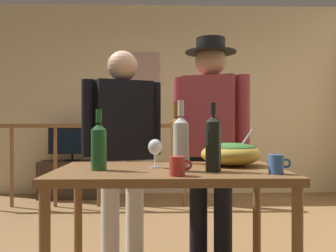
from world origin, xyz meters
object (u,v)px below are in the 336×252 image
(tv_console, at_px, (72,179))
(wine_bottle_dark, at_px, (213,142))
(flat_screen_tv, at_px, (72,141))
(person_standing_right, at_px, (211,132))
(person_standing_left, at_px, (123,141))
(salad_bowl, at_px, (231,153))
(mug_blue, at_px, (277,164))
(wine_bottle_green, at_px, (99,145))
(wine_glass, at_px, (155,148))
(wine_bottle_amber, at_px, (176,139))
(serving_table, at_px, (170,185))
(wine_bottle_clear, at_px, (181,142))
(mug_red, at_px, (178,166))
(stair_railing, at_px, (138,152))
(framed_picture, at_px, (146,71))

(tv_console, height_order, wine_bottle_dark, wine_bottle_dark)
(flat_screen_tv, xyz_separation_m, person_standing_right, (1.59, -2.67, 0.18))
(flat_screen_tv, distance_m, person_standing_left, 2.84)
(salad_bowl, xyz_separation_m, mug_blue, (0.15, -0.37, -0.03))
(wine_bottle_green, bearing_deg, mug_blue, -11.44)
(tv_console, bearing_deg, wine_glass, -70.42)
(tv_console, distance_m, wine_bottle_amber, 3.44)
(flat_screen_tv, bearing_deg, person_standing_right, -59.26)
(serving_table, height_order, wine_bottle_amber, wine_bottle_amber)
(wine_bottle_dark, distance_m, wine_bottle_clear, 0.16)
(flat_screen_tv, distance_m, salad_bowl, 3.62)
(flat_screen_tv, bearing_deg, wine_bottle_clear, -69.16)
(tv_console, relative_size, wine_bottle_amber, 2.45)
(mug_red, height_order, mug_blue, mug_blue)
(wine_bottle_clear, bearing_deg, stair_railing, 97.22)
(tv_console, distance_m, wine_bottle_clear, 3.81)
(wine_bottle_amber, height_order, mug_red, wine_bottle_amber)
(stair_railing, height_order, flat_screen_tv, stair_railing)
(stair_railing, relative_size, wine_bottle_dark, 9.78)
(flat_screen_tv, bearing_deg, person_standing_left, -70.23)
(wine_bottle_clear, xyz_separation_m, wine_bottle_green, (-0.42, 0.05, -0.02))
(flat_screen_tv, relative_size, wine_bottle_dark, 1.89)
(mug_red, bearing_deg, person_standing_right, 73.88)
(mug_blue, bearing_deg, tv_console, 115.94)
(mug_red, distance_m, person_standing_left, 1.05)
(wine_glass, height_order, wine_bottle_green, wine_bottle_green)
(mug_blue, distance_m, person_standing_left, 1.24)
(person_standing_left, bearing_deg, wine_bottle_green, 64.29)
(serving_table, relative_size, mug_blue, 11.10)
(wine_bottle_dark, bearing_deg, flat_screen_tv, 113.01)
(tv_console, xyz_separation_m, person_standing_left, (0.96, -2.70, 0.65))
(framed_picture, xyz_separation_m, wine_bottle_dark, (0.46, -3.82, -0.89))
(wine_bottle_dark, bearing_deg, wine_bottle_clear, 173.92)
(wine_bottle_dark, height_order, mug_blue, wine_bottle_dark)
(wine_glass, bearing_deg, stair_railing, 94.95)
(salad_bowl, bearing_deg, wine_bottle_amber, 151.86)
(framed_picture, bearing_deg, mug_blue, -79.30)
(framed_picture, relative_size, tv_console, 0.58)
(wine_bottle_clear, bearing_deg, wine_bottle_amber, 90.72)
(mug_blue, relative_size, person_standing_left, 0.07)
(serving_table, relative_size, salad_bowl, 3.50)
(stair_railing, xyz_separation_m, person_standing_right, (0.63, -2.09, 0.30))
(salad_bowl, relative_size, mug_blue, 3.17)
(flat_screen_tv, bearing_deg, tv_console, 90.00)
(framed_picture, height_order, mug_blue, framed_picture)
(tv_console, bearing_deg, framed_picture, 15.78)
(framed_picture, relative_size, flat_screen_tv, 0.80)
(serving_table, height_order, wine_glass, wine_glass)
(serving_table, distance_m, mug_red, 0.32)
(framed_picture, distance_m, person_standing_left, 3.13)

